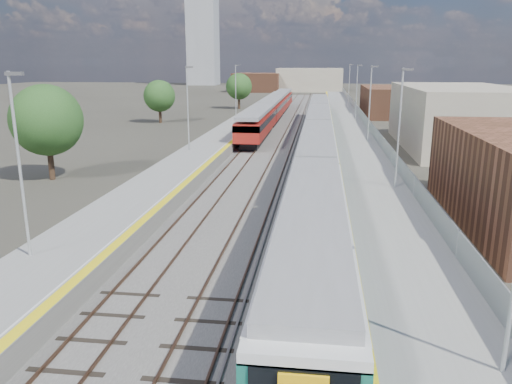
# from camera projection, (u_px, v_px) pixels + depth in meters

# --- Properties ---
(ground) EXTENTS (320.00, 320.00, 0.00)m
(ground) POSITION_uv_depth(u_px,v_px,m) (306.00, 138.00, 60.17)
(ground) COLOR #47443A
(ground) RESTS_ON ground
(ballast_bed) EXTENTS (10.50, 155.00, 0.06)m
(ballast_bed) POSITION_uv_depth(u_px,v_px,m) (288.00, 134.00, 62.84)
(ballast_bed) COLOR #565451
(ballast_bed) RESTS_ON ground
(tracks) EXTENTS (8.96, 160.00, 0.17)m
(tracks) POSITION_uv_depth(u_px,v_px,m) (294.00, 132.00, 64.36)
(tracks) COLOR #4C3323
(tracks) RESTS_ON ground
(platform_right) EXTENTS (4.70, 155.00, 8.52)m
(platform_right) POSITION_uv_depth(u_px,v_px,m) (349.00, 131.00, 61.78)
(platform_right) COLOR slate
(platform_right) RESTS_ON ground
(platform_left) EXTENTS (4.30, 155.00, 8.52)m
(platform_left) POSITION_uv_depth(u_px,v_px,m) (235.00, 130.00, 63.54)
(platform_left) COLOR slate
(platform_left) RESTS_ON ground
(buildings) EXTENTS (72.00, 185.50, 40.00)m
(buildings) POSITION_uv_depth(u_px,v_px,m) (254.00, 55.00, 144.73)
(buildings) COLOR brown
(buildings) RESTS_ON ground
(green_train) EXTENTS (2.76, 76.76, 3.03)m
(green_train) POSITION_uv_depth(u_px,v_px,m) (318.00, 136.00, 46.78)
(green_train) COLOR black
(green_train) RESTS_ON ground
(red_train) EXTENTS (2.75, 55.80, 3.47)m
(red_train) POSITION_uv_depth(u_px,v_px,m) (273.00, 108.00, 75.54)
(red_train) COLOR black
(red_train) RESTS_ON ground
(tree_a) EXTENTS (5.38, 5.38, 7.29)m
(tree_a) POSITION_uv_depth(u_px,v_px,m) (47.00, 120.00, 37.62)
(tree_a) COLOR #382619
(tree_a) RESTS_ON ground
(tree_b) EXTENTS (4.66, 4.66, 6.31)m
(tree_b) POSITION_uv_depth(u_px,v_px,m) (159.00, 96.00, 73.98)
(tree_b) COLOR #382619
(tree_b) RESTS_ON ground
(tree_c) EXTENTS (5.03, 5.03, 6.82)m
(tree_c) POSITION_uv_depth(u_px,v_px,m) (239.00, 86.00, 96.27)
(tree_c) COLOR #382619
(tree_c) RESTS_ON ground
(tree_d) EXTENTS (4.37, 4.37, 5.92)m
(tree_d) POSITION_uv_depth(u_px,v_px,m) (469.00, 102.00, 66.27)
(tree_d) COLOR #382619
(tree_d) RESTS_ON ground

